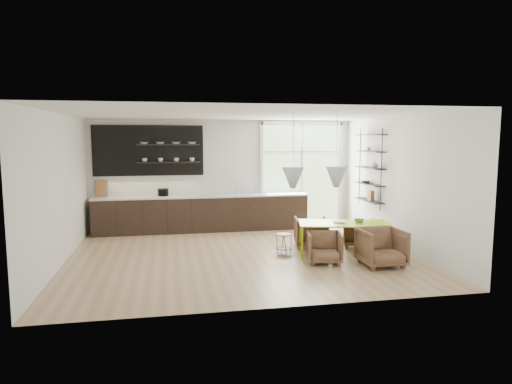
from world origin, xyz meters
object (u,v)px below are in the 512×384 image
wire_stool (284,241)px  dining_table (344,225)px  armchair_back_left (311,232)px  armchair_front_left (324,248)px  armchair_front_right (382,247)px  armchair_back_right (359,233)px

wire_stool → dining_table: bearing=-13.9°
dining_table → armchair_back_left: (-0.44, 0.85, -0.30)m
armchair_front_left → wire_stool: armchair_front_left is taller
dining_table → armchair_front_left: size_ratio=2.99×
armchair_front_left → wire_stool: 1.02m
armchair_front_left → armchair_front_right: 1.08m
armchair_front_left → armchair_front_right: (1.00, -0.41, 0.06)m
armchair_back_right → armchair_front_right: (-0.21, -1.55, 0.05)m
dining_table → armchair_back_left: bearing=130.5°
dining_table → armchair_back_right: 0.92m
dining_table → armchair_back_right: bearing=58.9°
dining_table → armchair_front_right: bearing=-54.0°
armchair_back_right → wire_stool: 1.84m
armchair_back_right → wire_stool: size_ratio=1.60×
armchair_front_left → wire_stool: bearing=138.6°
armchair_back_left → armchair_front_left: (-0.17, -1.36, -0.03)m
dining_table → armchair_back_left: size_ratio=2.76×
dining_table → armchair_front_right: 1.04m
armchair_front_left → armchair_back_left: bearing=95.3°
armchair_back_right → armchair_front_left: size_ratio=1.02×
armchair_back_left → armchair_front_right: armchair_front_right is taller
armchair_back_left → armchair_front_left: 1.38m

